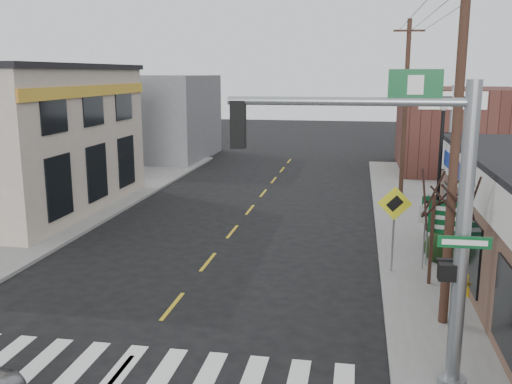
% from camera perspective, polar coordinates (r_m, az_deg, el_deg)
% --- Properties ---
extents(ground, '(140.00, 140.00, 0.00)m').
position_cam_1_polar(ground, '(13.64, -13.90, -17.57)').
color(ground, black).
rests_on(ground, ground).
extents(sidewalk_right, '(6.00, 38.00, 0.13)m').
position_cam_1_polar(sidewalk_right, '(24.96, 18.81, -4.01)').
color(sidewalk_right, slate).
rests_on(sidewalk_right, ground).
extents(sidewalk_left, '(6.00, 38.00, 0.13)m').
position_cam_1_polar(sidewalk_left, '(28.41, -19.95, -2.21)').
color(sidewalk_left, slate).
rests_on(sidewalk_left, ground).
extents(center_line, '(0.12, 56.00, 0.01)m').
position_cam_1_polar(center_line, '(20.55, -4.81, -6.96)').
color(center_line, gold).
rests_on(center_line, ground).
extents(crosswalk, '(11.00, 2.20, 0.01)m').
position_cam_1_polar(crosswalk, '(13.95, -13.21, -16.79)').
color(crosswalk, silver).
rests_on(crosswalk, ground).
extents(bldg_distant_right, '(8.00, 10.00, 5.60)m').
position_cam_1_polar(bldg_distant_right, '(41.53, 19.79, 5.89)').
color(bldg_distant_right, '#512C25').
rests_on(bldg_distant_right, ground).
extents(bldg_distant_left, '(9.00, 10.00, 6.40)m').
position_cam_1_polar(bldg_distant_left, '(45.83, -10.52, 7.39)').
color(bldg_distant_left, slate).
rests_on(bldg_distant_left, ground).
extents(traffic_signal_pole, '(5.18, 0.39, 6.56)m').
position_cam_1_polar(traffic_signal_pole, '(11.65, 16.39, -1.48)').
color(traffic_signal_pole, gray).
rests_on(traffic_signal_pole, sidewalk_right).
extents(guide_sign, '(1.63, 0.14, 2.85)m').
position_cam_1_polar(guide_sign, '(18.44, 19.27, -3.43)').
color(guide_sign, '#41291E').
rests_on(guide_sign, sidewalk_right).
extents(fire_hydrant, '(0.22, 0.22, 0.71)m').
position_cam_1_polar(fire_hydrant, '(18.14, 20.55, -8.59)').
color(fire_hydrant, '#C2920F').
rests_on(fire_hydrant, sidewalk_right).
extents(ped_crossing_sign, '(1.12, 0.08, 2.88)m').
position_cam_1_polar(ped_crossing_sign, '(19.14, 13.65, -2.17)').
color(ped_crossing_sign, gray).
rests_on(ped_crossing_sign, sidewalk_right).
extents(lamp_post, '(0.70, 0.55, 5.37)m').
position_cam_1_polar(lamp_post, '(22.67, 18.07, 2.72)').
color(lamp_post, black).
rests_on(lamp_post, sidewalk_right).
extents(dance_center_sign, '(2.81, 0.18, 5.97)m').
position_cam_1_polar(dance_center_sign, '(25.73, 18.99, 6.94)').
color(dance_center_sign, gray).
rests_on(dance_center_sign, sidewalk_right).
extents(bare_tree, '(2.34, 2.34, 4.68)m').
position_cam_1_polar(bare_tree, '(15.36, 18.96, 0.68)').
color(bare_tree, black).
rests_on(bare_tree, sidewalk_right).
extents(shrub_back, '(1.16, 1.16, 0.87)m').
position_cam_1_polar(shrub_back, '(21.16, 17.99, -5.36)').
color(shrub_back, black).
rests_on(shrub_back, sidewalk_right).
extents(utility_pole_near, '(1.59, 0.24, 9.13)m').
position_cam_1_polar(utility_pole_near, '(15.06, 19.29, 4.30)').
color(utility_pole_near, '#4F3F25').
rests_on(utility_pole_near, sidewalk_right).
extents(utility_pole_far, '(1.60, 0.24, 9.19)m').
position_cam_1_polar(utility_pole_far, '(31.30, 14.69, 8.23)').
color(utility_pole_far, '#462B1D').
rests_on(utility_pole_far, sidewalk_right).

